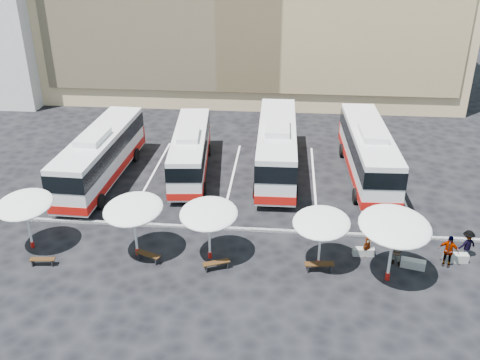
# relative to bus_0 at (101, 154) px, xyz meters

# --- Properties ---
(ground) EXTENTS (120.00, 120.00, 0.00)m
(ground) POSITION_rel_bus_0_xyz_m (9.34, -6.59, -2.03)
(ground) COLOR black
(ground) RESTS_ON ground
(curb_divider) EXTENTS (34.00, 0.25, 0.15)m
(curb_divider) POSITION_rel_bus_0_xyz_m (9.34, -6.09, -1.96)
(curb_divider) COLOR black
(curb_divider) RESTS_ON ground
(bay_lines) EXTENTS (24.15, 12.00, 0.01)m
(bay_lines) POSITION_rel_bus_0_xyz_m (9.34, 1.41, -2.03)
(bay_lines) COLOR white
(bay_lines) RESTS_ON ground
(bus_0) EXTENTS (3.27, 12.63, 3.98)m
(bus_0) POSITION_rel_bus_0_xyz_m (0.00, 0.00, 0.00)
(bus_0) COLOR silver
(bus_0) RESTS_ON ground
(bus_1) EXTENTS (3.40, 11.36, 3.55)m
(bus_1) POSITION_rel_bus_0_xyz_m (6.15, 1.92, -0.22)
(bus_1) COLOR silver
(bus_1) RESTS_ON ground
(bus_2) EXTENTS (3.17, 12.97, 4.10)m
(bus_2) POSITION_rel_bus_0_xyz_m (12.52, 2.62, 0.06)
(bus_2) COLOR silver
(bus_2) RESTS_ON ground
(bus_3) EXTENTS (3.28, 12.75, 4.02)m
(bus_3) POSITION_rel_bus_0_xyz_m (19.15, 2.34, 0.02)
(bus_3) COLOR silver
(bus_3) RESTS_ON ground
(sunshade_0) EXTENTS (3.41, 3.45, 3.33)m
(sunshade_0) POSITION_rel_bus_0_xyz_m (-1.30, -9.09, 0.80)
(sunshade_0) COLOR silver
(sunshade_0) RESTS_ON ground
(sunshade_1) EXTENTS (4.19, 4.22, 3.47)m
(sunshade_1) POSITION_rel_bus_0_xyz_m (4.98, -9.25, 0.91)
(sunshade_1) COLOR silver
(sunshade_1) RESTS_ON ground
(sunshade_2) EXTENTS (3.40, 3.44, 3.35)m
(sunshade_2) POSITION_rel_bus_0_xyz_m (9.14, -9.21, 0.81)
(sunshade_2) COLOR silver
(sunshade_2) RESTS_ON ground
(sunshade_3) EXTENTS (3.85, 3.88, 3.22)m
(sunshade_3) POSITION_rel_bus_0_xyz_m (15.19, -9.45, 0.71)
(sunshade_3) COLOR silver
(sunshade_3) RESTS_ON ground
(sunshade_4) EXTENTS (4.52, 4.55, 3.87)m
(sunshade_4) POSITION_rel_bus_0_xyz_m (18.78, -10.38, 1.25)
(sunshade_4) COLOR silver
(sunshade_4) RESTS_ON ground
(wood_bench_0) EXTENTS (1.39, 0.49, 0.42)m
(wood_bench_0) POSITION_rel_bus_0_xyz_m (0.06, -10.75, -1.71)
(wood_bench_0) COLOR black
(wood_bench_0) RESTS_ON ground
(wood_bench_1) EXTENTS (1.52, 0.92, 0.45)m
(wood_bench_1) POSITION_rel_bus_0_xyz_m (5.76, -9.81, -1.68)
(wood_bench_1) COLOR black
(wood_bench_1) RESTS_ON ground
(wood_bench_2) EXTENTS (1.53, 0.95, 0.46)m
(wood_bench_2) POSITION_rel_bus_0_xyz_m (9.64, -10.27, -1.68)
(wood_bench_2) COLOR black
(wood_bench_2) RESTS_ON ground
(wood_bench_3) EXTENTS (1.63, 0.63, 0.49)m
(wood_bench_3) POSITION_rel_bus_0_xyz_m (15.21, -9.93, -1.66)
(wood_bench_3) COLOR black
(wood_bench_3) RESTS_ON ground
(conc_bench_0) EXTENTS (1.24, 0.49, 0.45)m
(conc_bench_0) POSITION_rel_bus_0_xyz_m (17.78, -8.17, -1.81)
(conc_bench_0) COLOR gray
(conc_bench_0) RESTS_ON ground
(conc_bench_1) EXTENTS (1.38, 0.75, 0.49)m
(conc_bench_1) POSITION_rel_bus_0_xyz_m (20.34, -9.16, -1.79)
(conc_bench_1) COLOR gray
(conc_bench_1) RESTS_ON ground
(conc_bench_2) EXTENTS (1.34, 0.52, 0.49)m
(conc_bench_2) POSITION_rel_bus_0_xyz_m (22.83, -8.36, -1.79)
(conc_bench_2) COLOR gray
(conc_bench_2) RESTS_ON ground
(passenger_0) EXTENTS (0.72, 0.73, 1.70)m
(passenger_0) POSITION_rel_bus_0_xyz_m (17.96, -8.19, -1.18)
(passenger_0) COLOR black
(passenger_0) RESTS_ON ground
(passenger_1) EXTENTS (1.03, 1.00, 1.68)m
(passenger_1) POSITION_rel_bus_0_xyz_m (19.51, -8.83, -1.19)
(passenger_1) COLOR black
(passenger_1) RESTS_ON ground
(passenger_2) EXTENTS (1.19, 0.85, 1.88)m
(passenger_2) POSITION_rel_bus_0_xyz_m (22.20, -8.77, -1.09)
(passenger_2) COLOR black
(passenger_2) RESTS_ON ground
(passenger_3) EXTENTS (1.28, 1.02, 1.73)m
(passenger_3) POSITION_rel_bus_0_xyz_m (23.45, -7.88, -1.17)
(passenger_3) COLOR black
(passenger_3) RESTS_ON ground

